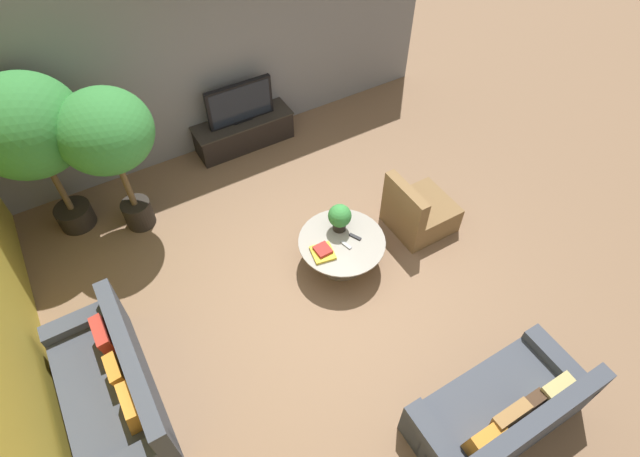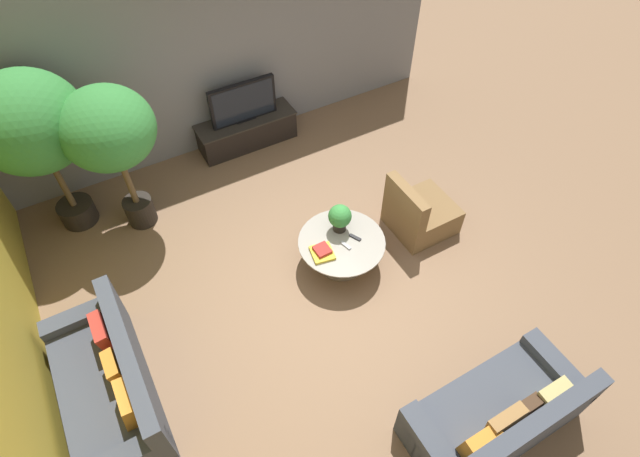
{
  "view_description": "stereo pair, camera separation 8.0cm",
  "coord_description": "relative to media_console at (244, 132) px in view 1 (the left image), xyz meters",
  "views": [
    {
      "loc": [
        -1.86,
        -3.08,
        5.22
      ],
      "look_at": [
        0.18,
        0.37,
        0.55
      ],
      "focal_mm": 28.0,
      "sensor_mm": 36.0,
      "label": 1
    },
    {
      "loc": [
        -1.79,
        -3.12,
        5.22
      ],
      "look_at": [
        0.18,
        0.37,
        0.55
      ],
      "focal_mm": 28.0,
      "sensor_mm": 36.0,
      "label": 2
    }
  ],
  "objects": [
    {
      "name": "ground_plane",
      "position": [
        -0.3,
        -2.94,
        -0.24
      ],
      "size": [
        24.0,
        24.0,
        0.0
      ],
      "primitive_type": "plane",
      "color": "brown"
    },
    {
      "name": "back_wall_stone",
      "position": [
        -0.3,
        0.32,
        1.26
      ],
      "size": [
        7.4,
        0.12,
        3.0
      ],
      "primitive_type": "cube",
      "color": "slate",
      "rests_on": "ground"
    },
    {
      "name": "media_console",
      "position": [
        0.0,
        0.0,
        0.0
      ],
      "size": [
        1.56,
        0.5,
        0.47
      ],
      "color": "black",
      "rests_on": "ground"
    },
    {
      "name": "television",
      "position": [
        -0.0,
        -0.0,
        0.54
      ],
      "size": [
        1.04,
        0.13,
        0.64
      ],
      "color": "black",
      "rests_on": "media_console"
    },
    {
      "name": "coffee_table",
      "position": [
        0.05,
        -2.8,
        0.07
      ],
      "size": [
        1.09,
        1.09,
        0.44
      ],
      "color": "#756656",
      "rests_on": "ground"
    },
    {
      "name": "couch_by_wall",
      "position": [
        -2.93,
        -3.17,
        0.04
      ],
      "size": [
        0.84,
        1.88,
        0.84
      ],
      "rotation": [
        0.0,
        0.0,
        -1.57
      ],
      "color": "#3D424C",
      "rests_on": "ground"
    },
    {
      "name": "couch_near_entry",
      "position": [
        0.31,
        -5.36,
        0.05
      ],
      "size": [
        1.78,
        0.84,
        0.84
      ],
      "rotation": [
        0.0,
        0.0,
        3.14
      ],
      "color": "#3D424C",
      "rests_on": "ground"
    },
    {
      "name": "armchair_wicker",
      "position": [
        1.28,
        -2.79,
        0.03
      ],
      "size": [
        0.8,
        0.76,
        0.86
      ],
      "rotation": [
        0.0,
        0.0,
        1.57
      ],
      "color": "brown",
      "rests_on": "ground"
    },
    {
      "name": "potted_palm_tall",
      "position": [
        -2.72,
        -0.37,
        1.38
      ],
      "size": [
        1.3,
        1.3,
        2.27
      ],
      "color": "black",
      "rests_on": "ground"
    },
    {
      "name": "potted_palm_corner",
      "position": [
        -1.96,
        -0.81,
        1.29
      ],
      "size": [
        1.12,
        1.12,
        2.09
      ],
      "color": "black",
      "rests_on": "ground"
    },
    {
      "name": "potted_plant_tabletop",
      "position": [
        0.13,
        -2.62,
        0.42
      ],
      "size": [
        0.29,
        0.29,
        0.39
      ],
      "color": "black",
      "rests_on": "coffee_table"
    },
    {
      "name": "book_stack",
      "position": [
        -0.25,
        -2.85,
        0.23
      ],
      "size": [
        0.31,
        0.32,
        0.08
      ],
      "color": "gold",
      "rests_on": "coffee_table"
    },
    {
      "name": "remote_black",
      "position": [
        0.23,
        -2.84,
        0.21
      ],
      "size": [
        0.11,
        0.16,
        0.02
      ],
      "primitive_type": "cube",
      "rotation": [
        0.0,
        0.0,
        0.46
      ],
      "color": "black",
      "rests_on": "coffee_table"
    },
    {
      "name": "remote_silver",
      "position": [
        0.06,
        -2.89,
        0.21
      ],
      "size": [
        0.08,
        0.16,
        0.02
      ],
      "primitive_type": "cube",
      "rotation": [
        0.0,
        0.0,
        0.25
      ],
      "color": "gray",
      "rests_on": "coffee_table"
    }
  ]
}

